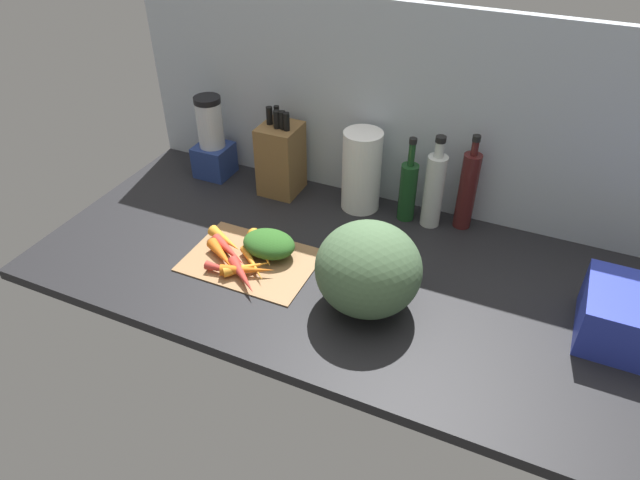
# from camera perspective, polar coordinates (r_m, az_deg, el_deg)

# --- Properties ---
(ground_plane) EXTENTS (1.70, 0.80, 0.03)m
(ground_plane) POSITION_cam_1_polar(r_m,az_deg,el_deg) (1.55, 2.63, -3.10)
(ground_plane) COLOR black
(wall_back) EXTENTS (1.70, 0.03, 0.60)m
(wall_back) POSITION_cam_1_polar(r_m,az_deg,el_deg) (1.70, 7.95, 12.87)
(wall_back) COLOR #ADB7C1
(wall_back) RESTS_ON ground_plane
(cutting_board) EXTENTS (0.35, 0.25, 0.01)m
(cutting_board) POSITION_cam_1_polar(r_m,az_deg,el_deg) (1.57, -6.94, -2.01)
(cutting_board) COLOR #997047
(cutting_board) RESTS_ON ground_plane
(carrot_0) EXTENTS (0.14, 0.11, 0.03)m
(carrot_0) POSITION_cam_1_polar(r_m,az_deg,el_deg) (1.56, -9.75, -1.60)
(carrot_0) COLOR orange
(carrot_0) RESTS_ON cutting_board
(carrot_1) EXTENTS (0.13, 0.11, 0.02)m
(carrot_1) POSITION_cam_1_polar(r_m,az_deg,el_deg) (1.53, -6.76, -2.39)
(carrot_1) COLOR orange
(carrot_1) RESTS_ON cutting_board
(carrot_2) EXTENTS (0.14, 0.09, 0.03)m
(carrot_2) POSITION_cam_1_polar(r_m,az_deg,el_deg) (1.50, -7.27, -3.01)
(carrot_2) COLOR orange
(carrot_2) RESTS_ON cutting_board
(carrot_3) EXTENTS (0.13, 0.12, 0.03)m
(carrot_3) POSITION_cam_1_polar(r_m,az_deg,el_deg) (1.49, -7.78, -3.61)
(carrot_3) COLOR red
(carrot_3) RESTS_ON cutting_board
(carrot_4) EXTENTS (0.11, 0.11, 0.03)m
(carrot_4) POSITION_cam_1_polar(r_m,az_deg,el_deg) (1.51, -7.31, -2.73)
(carrot_4) COLOR orange
(carrot_4) RESTS_ON cutting_board
(carrot_5) EXTENTS (0.13, 0.08, 0.03)m
(carrot_5) POSITION_cam_1_polar(r_m,az_deg,el_deg) (1.62, -9.47, 0.00)
(carrot_5) COLOR orange
(carrot_5) RESTS_ON cutting_board
(carrot_6) EXTENTS (0.10, 0.03, 0.03)m
(carrot_6) POSITION_cam_1_polar(r_m,az_deg,el_deg) (1.52, -9.69, -2.92)
(carrot_6) COLOR red
(carrot_6) RESTS_ON cutting_board
(carrot_7) EXTENTS (0.14, 0.10, 0.03)m
(carrot_7) POSITION_cam_1_polar(r_m,az_deg,el_deg) (1.57, -9.09, -1.09)
(carrot_7) COLOR red
(carrot_7) RESTS_ON cutting_board
(carrot_8) EXTENTS (0.14, 0.14, 0.03)m
(carrot_8) POSITION_cam_1_polar(r_m,az_deg,el_deg) (1.57, -5.94, -0.88)
(carrot_8) COLOR orange
(carrot_8) RESTS_ON cutting_board
(carrot_greens_pile) EXTENTS (0.15, 0.11, 0.06)m
(carrot_greens_pile) POSITION_cam_1_polar(r_m,az_deg,el_deg) (1.56, -5.15, -0.39)
(carrot_greens_pile) COLOR #2D6023
(carrot_greens_pile) RESTS_ON cutting_board
(winter_squash) EXTENTS (0.26, 0.25, 0.23)m
(winter_squash) POSITION_cam_1_polar(r_m,az_deg,el_deg) (1.36, 4.87, -2.92)
(winter_squash) COLOR #4C6B47
(winter_squash) RESTS_ON ground_plane
(knife_block) EXTENTS (0.12, 0.13, 0.28)m
(knife_block) POSITION_cam_1_polar(r_m,az_deg,el_deg) (1.81, -3.96, 8.22)
(knife_block) COLOR brown
(knife_block) RESTS_ON ground_plane
(blender_appliance) EXTENTS (0.11, 0.11, 0.28)m
(blender_appliance) POSITION_cam_1_polar(r_m,az_deg,el_deg) (1.93, -10.78, 9.61)
(blender_appliance) COLOR navy
(blender_appliance) RESTS_ON ground_plane
(paper_towel_roll) EXTENTS (0.12, 0.12, 0.25)m
(paper_towel_roll) POSITION_cam_1_polar(r_m,az_deg,el_deg) (1.72, 4.21, 6.95)
(paper_towel_roll) COLOR white
(paper_towel_roll) RESTS_ON ground_plane
(bottle_0) EXTENTS (0.05, 0.05, 0.27)m
(bottle_0) POSITION_cam_1_polar(r_m,az_deg,el_deg) (1.69, 8.83, 5.02)
(bottle_0) COLOR #19421E
(bottle_0) RESTS_ON ground_plane
(bottle_1) EXTENTS (0.06, 0.06, 0.29)m
(bottle_1) POSITION_cam_1_polar(r_m,az_deg,el_deg) (1.67, 11.39, 5.05)
(bottle_1) COLOR silver
(bottle_1) RESTS_ON ground_plane
(bottle_2) EXTENTS (0.05, 0.05, 0.29)m
(bottle_2) POSITION_cam_1_polar(r_m,az_deg,el_deg) (1.68, 14.60, 4.90)
(bottle_2) COLOR #471919
(bottle_2) RESTS_ON ground_plane
(dish_rack) EXTENTS (0.23, 0.21, 0.13)m
(dish_rack) POSITION_cam_1_polar(r_m,az_deg,el_deg) (1.48, 29.05, -6.99)
(dish_rack) COLOR #2838AD
(dish_rack) RESTS_ON ground_plane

